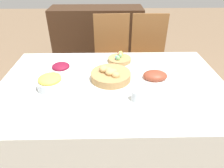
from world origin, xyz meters
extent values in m
plane|color=#7F664C|center=(0.00, 0.00, 0.00)|extent=(12.00, 12.00, 0.00)
cube|color=silver|center=(0.00, 0.00, 0.36)|extent=(1.74, 1.12, 0.72)
cylinder|color=brown|center=(0.26, 0.64, 0.22)|extent=(0.03, 0.03, 0.44)
cylinder|color=brown|center=(0.65, 0.63, 0.22)|extent=(0.03, 0.03, 0.44)
cylinder|color=brown|center=(0.27, 1.03, 0.22)|extent=(0.03, 0.03, 0.44)
cylinder|color=brown|center=(0.66, 1.02, 0.22)|extent=(0.03, 0.03, 0.44)
cube|color=brown|center=(0.46, 0.83, 0.45)|extent=(0.43, 0.43, 0.02)
cube|color=brown|center=(0.47, 1.03, 0.73)|extent=(0.42, 0.03, 0.54)
cylinder|color=brown|center=(-0.16, 0.63, 0.22)|extent=(0.03, 0.03, 0.44)
cylinder|color=brown|center=(0.23, 0.65, 0.22)|extent=(0.03, 0.03, 0.44)
cylinder|color=brown|center=(-0.18, 1.01, 0.22)|extent=(0.03, 0.03, 0.44)
cylinder|color=brown|center=(0.21, 1.03, 0.22)|extent=(0.03, 0.03, 0.44)
cube|color=brown|center=(0.02, 0.83, 0.45)|extent=(0.44, 0.44, 0.02)
cube|color=brown|center=(0.02, 1.03, 0.73)|extent=(0.42, 0.04, 0.54)
cube|color=#3D2616|center=(-0.19, 1.71, 0.46)|extent=(1.34, 0.44, 0.92)
cylinder|color=#AD8451|center=(-0.01, 0.05, 0.75)|extent=(0.31, 0.31, 0.06)
ellipsoid|color=tan|center=(-0.06, 0.07, 0.80)|extent=(0.08, 0.09, 0.05)
ellipsoid|color=tan|center=(-0.01, 0.05, 0.79)|extent=(0.09, 0.09, 0.05)
ellipsoid|color=tan|center=(-0.03, 0.04, 0.80)|extent=(0.08, 0.07, 0.06)
ellipsoid|color=tan|center=(0.03, -0.01, 0.79)|extent=(0.07, 0.06, 0.05)
ellipsoid|color=tan|center=(0.01, 0.04, 0.79)|extent=(0.09, 0.09, 0.05)
ellipsoid|color=tan|center=(-0.06, 0.11, 0.79)|extent=(0.10, 0.11, 0.05)
ellipsoid|color=tan|center=(-0.01, 0.03, 0.80)|extent=(0.10, 0.09, 0.05)
cylinder|color=#AD8451|center=(0.07, 0.37, 0.74)|extent=(0.21, 0.21, 0.03)
ellipsoid|color=#7FCC7A|center=(0.06, 0.33, 0.78)|extent=(0.04, 0.04, 0.05)
ellipsoid|color=pink|center=(0.08, 0.43, 0.77)|extent=(0.04, 0.04, 0.05)
ellipsoid|color=#F4D151|center=(0.09, 0.42, 0.78)|extent=(0.04, 0.04, 0.05)
ellipsoid|color=#60B2E0|center=(0.05, 0.34, 0.77)|extent=(0.03, 0.03, 0.04)
ellipsoid|color=#7FCC7A|center=(0.08, 0.38, 0.77)|extent=(0.04, 0.04, 0.05)
ellipsoid|color=white|center=(0.34, 0.04, 0.73)|extent=(0.29, 0.20, 0.01)
ellipsoid|color=brown|center=(0.34, 0.04, 0.75)|extent=(0.19, 0.14, 0.08)
cylinder|color=white|center=(-0.41, 0.13, 0.76)|extent=(0.16, 0.16, 0.07)
ellipsoid|color=maroon|center=(-0.41, 0.13, 0.80)|extent=(0.14, 0.14, 0.05)
cylinder|color=silver|center=(-0.45, -0.07, 0.76)|extent=(0.20, 0.20, 0.07)
ellipsoid|color=#F4DB4C|center=(-0.45, -0.07, 0.80)|extent=(0.17, 0.17, 0.06)
cylinder|color=white|center=(-0.09, -0.38, 0.73)|extent=(0.25, 0.25, 0.01)
cube|color=#B7B7BC|center=(-0.24, -0.38, 0.73)|extent=(0.01, 0.17, 0.00)
cube|color=#B7B7BC|center=(0.05, -0.38, 0.73)|extent=(0.01, 0.17, 0.00)
cube|color=#B7B7BC|center=(0.08, -0.38, 0.73)|extent=(0.01, 0.17, 0.00)
cylinder|color=silver|center=(0.15, -0.22, 0.76)|extent=(0.07, 0.07, 0.07)
cube|color=white|center=(-0.33, -0.22, 0.74)|extent=(0.12, 0.08, 0.03)
camera|label=1|loc=(-0.03, -1.30, 1.55)|focal=32.00mm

